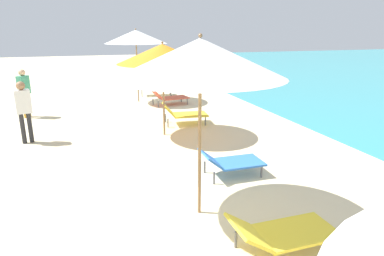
% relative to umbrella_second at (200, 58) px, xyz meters
% --- Properties ---
extents(umbrella_second, '(2.45, 2.45, 2.77)m').
position_rel_umbrella_second_xyz_m(umbrella_second, '(0.00, 0.00, 0.00)').
color(umbrella_second, olive).
rests_on(umbrella_second, ground).
extents(lounger_second_shoreside, '(1.25, 0.66, 0.55)m').
position_rel_umbrella_second_xyz_m(lounger_second_shoreside, '(1.06, 1.16, -2.13)').
color(lounger_second_shoreside, blue).
rests_on(lounger_second_shoreside, ground).
extents(lounger_second_inland, '(1.45, 0.65, 0.54)m').
position_rel_umbrella_second_xyz_m(lounger_second_inland, '(0.70, -1.27, -2.14)').
color(lounger_second_inland, yellow).
rests_on(lounger_second_inland, ground).
extents(umbrella_third, '(2.40, 2.40, 2.52)m').
position_rel_umbrella_second_xyz_m(umbrella_third, '(0.43, 4.22, -0.22)').
color(umbrella_third, olive).
rests_on(umbrella_third, ground).
extents(lounger_third_shoreside, '(1.42, 0.83, 0.65)m').
position_rel_umbrella_second_xyz_m(lounger_third_shoreside, '(1.26, 5.13, -2.09)').
color(lounger_third_shoreside, yellow).
rests_on(lounger_third_shoreside, ground).
extents(umbrella_farthest, '(2.42, 2.42, 2.86)m').
position_rel_umbrella_second_xyz_m(umbrella_farthest, '(0.48, 8.94, 0.11)').
color(umbrella_farthest, olive).
rests_on(umbrella_farthest, ground).
extents(lounger_farthest_shoreside, '(1.61, 0.86, 0.58)m').
position_rel_umbrella_second_xyz_m(lounger_farthest_shoreside, '(1.38, 10.00, -2.12)').
color(lounger_farthest_shoreside, white).
rests_on(lounger_farthest_shoreside, ground).
extents(lounger_farthest_inland, '(1.50, 0.87, 0.63)m').
position_rel_umbrella_second_xyz_m(lounger_farthest_inland, '(1.51, 7.97, -2.12)').
color(lounger_farthest_inland, '#D8593F').
rests_on(lounger_farthest_inland, ground).
extents(person_walking_near, '(0.38, 0.42, 1.59)m').
position_rel_umbrella_second_xyz_m(person_walking_near, '(-3.46, 7.53, -1.47)').
color(person_walking_near, orange).
rests_on(person_walking_near, ground).
extents(person_walking_mid, '(0.40, 0.31, 1.59)m').
position_rel_umbrella_second_xyz_m(person_walking_mid, '(-3.08, 4.63, -1.47)').
color(person_walking_mid, '#262628').
rests_on(person_walking_mid, ground).
extents(cooler_box, '(0.53, 0.60, 0.39)m').
position_rel_umbrella_second_xyz_m(cooler_box, '(1.75, 12.78, -2.23)').
color(cooler_box, red).
rests_on(cooler_box, ground).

